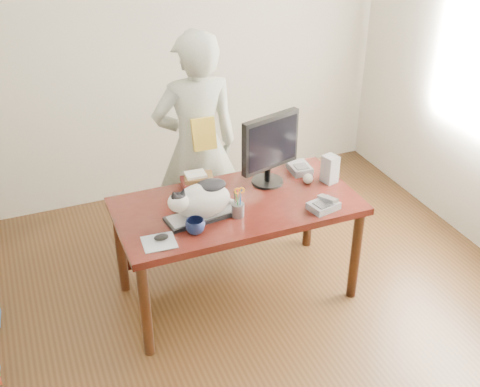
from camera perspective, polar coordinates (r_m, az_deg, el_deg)
name	(u,v)px	position (r m, az deg, el deg)	size (l,w,h in m)	color
room	(279,161)	(3.19, 3.75, 3.10)	(4.50, 4.50, 4.50)	black
desk	(233,216)	(4.10, -0.68, -2.14)	(1.60, 0.80, 0.75)	black
keyboard	(203,215)	(3.81, -3.53, -2.07)	(0.49, 0.23, 0.03)	black
cat	(200,200)	(3.74, -3.78, -0.58)	(0.47, 0.27, 0.27)	silver
monitor	(270,146)	(4.05, 2.88, 4.49)	(0.45, 0.27, 0.51)	black
pen_cup	(238,208)	(3.79, -0.20, -1.40)	(0.09, 0.08, 0.21)	gray
mousepad	(159,242)	(3.61, -7.68, -4.61)	(0.21, 0.19, 0.00)	#B6BCC4
mouse	(161,237)	(3.62, -7.48, -4.13)	(0.09, 0.06, 0.04)	black
coffee_mug	(195,226)	(3.65, -4.26, -3.13)	(0.12, 0.12, 0.09)	black
phone	(324,205)	(3.92, 7.96, -1.08)	(0.21, 0.19, 0.09)	slate
speaker	(330,169)	(4.21, 8.52, 2.31)	(0.11, 0.12, 0.20)	gray
baseball	(308,179)	(4.20, 6.46, 1.42)	(0.07, 0.07, 0.07)	silver
book_stack	(198,179)	(4.18, -4.05, 1.38)	(0.24, 0.19, 0.08)	#491613
calculator	(299,168)	(4.35, 5.66, 2.42)	(0.15, 0.19, 0.06)	slate
person	(197,147)	(4.43, -4.11, 4.42)	(0.64, 0.42, 1.74)	beige
held_book	(204,134)	(4.20, -3.45, 5.66)	(0.17, 0.10, 0.23)	gold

